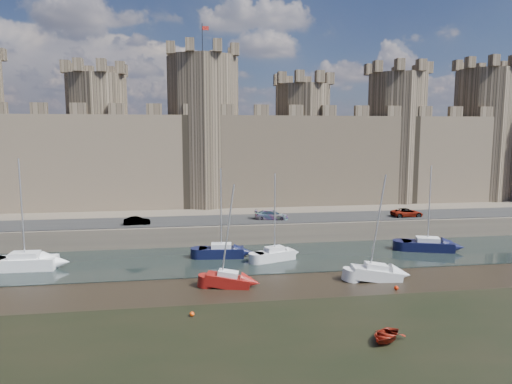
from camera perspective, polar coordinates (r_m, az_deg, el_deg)
ground at (r=28.27m, az=-6.67°, el=-21.88°), size 160.00×160.00×0.00m
water_channel at (r=50.59m, az=-7.62°, el=-8.50°), size 160.00×12.00×0.08m
quay at (r=85.61m, az=-8.07°, el=-1.18°), size 160.00×60.00×2.50m
road at (r=59.75m, az=-7.83°, el=-3.58°), size 160.00×7.00×0.10m
castle at (r=72.72m, az=-8.62°, el=5.57°), size 108.50×11.00×29.00m
car_1 at (r=58.40m, az=-14.65°, el=-3.53°), size 3.30×1.34×1.06m
car_2 at (r=60.07m, az=1.95°, el=-2.89°), size 4.69×2.79×1.27m
car_3 at (r=65.26m, az=18.35°, el=-2.48°), size 4.28×1.99×1.19m
sailboat_0 at (r=52.30m, az=-26.89°, el=-7.79°), size 6.06×2.46×11.26m
sailboat_1 at (r=51.29m, az=-4.35°, el=-7.37°), size 5.13×2.43×9.93m
sailboat_2 at (r=50.05m, az=2.33°, el=-7.74°), size 4.72×3.07×9.50m
sailboat_3 at (r=57.69m, az=20.65°, el=-6.18°), size 6.13×3.93×10.03m
sailboat_4 at (r=41.95m, az=-3.49°, el=-10.85°), size 4.26×2.41×9.37m
sailboat_5 at (r=45.19m, az=14.77°, el=-9.71°), size 4.82×2.28×10.05m
dinghy_4 at (r=33.07m, az=15.88°, el=-16.98°), size 3.61×3.67×0.62m
buoy_1 at (r=36.08m, az=-8.01°, el=-14.87°), size 0.38×0.38×0.38m
buoy_3 at (r=43.11m, az=17.14°, el=-11.38°), size 0.38×0.38×0.38m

